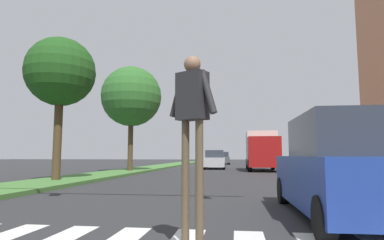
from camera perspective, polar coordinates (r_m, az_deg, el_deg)
ground_plane at (r=25.90m, az=6.18°, el=-8.81°), size 140.00×140.00×0.00m
median_strip at (r=25.08m, az=-10.17°, el=-8.66°), size 2.79×64.00×0.15m
tree_mid at (r=15.94m, az=-21.97°, el=7.65°), size 3.09×3.09×6.33m
tree_far at (r=23.92m, az=-10.53°, el=4.02°), size 4.30×4.30×7.42m
sidewalk_right at (r=24.84m, az=23.93°, el=-8.26°), size 3.00×64.00×0.15m
traffic_light_gantry at (r=8.18m, az=-24.42°, el=16.96°), size 8.41×0.30×6.00m
pedestrian_performer at (r=4.17m, az=0.05°, el=0.15°), size 0.69×0.44×2.49m
suv_crossing at (r=7.01m, az=24.94°, el=-7.82°), size 2.02×4.63×1.97m
sedan_midblock at (r=29.52m, az=4.00°, el=-7.01°), size 1.97×4.61×1.65m
sedan_distant at (r=44.86m, az=5.36°, el=-6.71°), size 2.07×4.55×1.65m
truck_box_delivery at (r=26.76m, az=12.05°, el=-5.12°), size 2.40×6.20×3.10m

